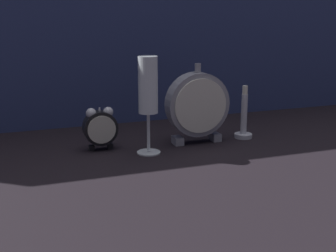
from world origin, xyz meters
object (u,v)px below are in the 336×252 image
(mantel_clock_silver, at_px, (197,105))
(brass_candlestick, at_px, (244,121))
(champagne_flute, at_px, (148,92))
(alarm_clock_twin_bell, at_px, (100,127))

(mantel_clock_silver, xyz_separation_m, brass_candlestick, (0.12, 0.00, -0.05))
(champagne_flute, bearing_deg, brass_candlestick, 8.82)
(mantel_clock_silver, relative_size, brass_candlestick, 1.45)
(mantel_clock_silver, distance_m, brass_candlestick, 0.13)
(alarm_clock_twin_bell, xyz_separation_m, champagne_flute, (0.09, -0.06, 0.08))
(alarm_clock_twin_bell, relative_size, mantel_clock_silver, 0.52)
(alarm_clock_twin_bell, relative_size, brass_candlestick, 0.75)
(alarm_clock_twin_bell, distance_m, mantel_clock_silver, 0.23)
(champagne_flute, xyz_separation_m, brass_candlestick, (0.25, 0.04, -0.09))
(mantel_clock_silver, xyz_separation_m, champagne_flute, (-0.13, -0.04, 0.05))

